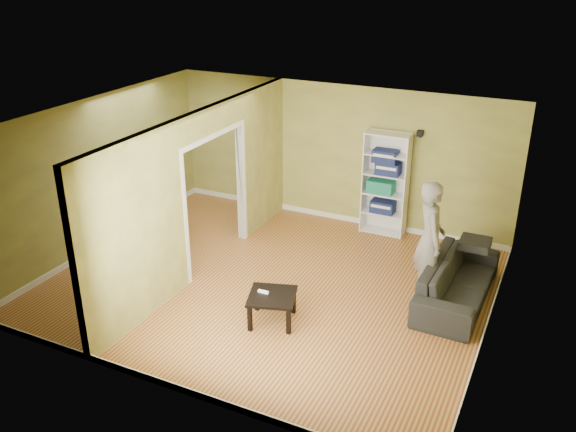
% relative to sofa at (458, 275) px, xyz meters
% --- Properties ---
extents(room_shell, '(6.50, 6.50, 6.50)m').
position_rel_sofa_xyz_m(room_shell, '(-2.70, -0.74, 0.89)').
color(room_shell, '#AB873F').
rests_on(room_shell, ground).
extents(partition, '(0.22, 5.50, 2.60)m').
position_rel_sofa_xyz_m(partition, '(-3.90, -0.74, 0.89)').
color(partition, '#B0AF4E').
rests_on(partition, ground).
extents(wall_speaker, '(0.10, 0.10, 0.10)m').
position_rel_sofa_xyz_m(wall_speaker, '(-1.20, 1.95, 1.49)').
color(wall_speaker, black).
rests_on(wall_speaker, room_shell).
extents(sofa, '(2.18, 0.98, 0.82)m').
position_rel_sofa_xyz_m(sofa, '(0.00, 0.00, 0.00)').
color(sofa, black).
rests_on(sofa, ground).
extents(person, '(0.95, 0.87, 2.11)m').
position_rel_sofa_xyz_m(person, '(-0.46, 0.00, 0.64)').
color(person, slate).
rests_on(person, ground).
extents(bookshelf, '(0.79, 0.35, 1.88)m').
position_rel_sofa_xyz_m(bookshelf, '(-1.70, 1.86, 0.53)').
color(bookshelf, white).
rests_on(bookshelf, ground).
extents(paper_box_navy_a, '(0.42, 0.28, 0.22)m').
position_rel_sofa_xyz_m(paper_box_navy_a, '(-1.72, 1.81, 0.10)').
color(paper_box_navy_a, navy).
rests_on(paper_box_navy_a, bookshelf).
extents(paper_box_teal, '(0.46, 0.30, 0.24)m').
position_rel_sofa_xyz_m(paper_box_teal, '(-1.78, 1.81, 0.47)').
color(paper_box_teal, '#108087').
rests_on(paper_box_teal, bookshelf).
extents(paper_box_navy_b, '(0.42, 0.27, 0.22)m').
position_rel_sofa_xyz_m(paper_box_navy_b, '(-1.67, 1.81, 0.83)').
color(paper_box_navy_b, navy).
rests_on(paper_box_navy_b, bookshelf).
extents(paper_box_navy_c, '(0.43, 0.28, 0.22)m').
position_rel_sofa_xyz_m(paper_box_navy_c, '(-1.74, 1.81, 1.05)').
color(paper_box_navy_c, navy).
rests_on(paper_box_navy_c, bookshelf).
extents(coffee_table, '(0.64, 0.64, 0.42)m').
position_rel_sofa_xyz_m(coffee_table, '(-2.19, -1.69, -0.05)').
color(coffee_table, black).
rests_on(coffee_table, ground).
extents(game_controller, '(0.16, 0.04, 0.03)m').
position_rel_sofa_xyz_m(game_controller, '(-2.33, -1.68, 0.03)').
color(game_controller, white).
rests_on(game_controller, coffee_table).
extents(dining_table, '(1.10, 0.73, 0.69)m').
position_rel_sofa_xyz_m(dining_table, '(-5.31, -0.33, 0.20)').
color(dining_table, beige).
rests_on(dining_table, ground).
extents(chair_left, '(0.42, 0.42, 0.91)m').
position_rel_sofa_xyz_m(chair_left, '(-6.11, -0.33, 0.05)').
color(chair_left, tan).
rests_on(chair_left, ground).
extents(chair_near, '(0.46, 0.46, 0.90)m').
position_rel_sofa_xyz_m(chair_near, '(-5.31, -0.93, 0.04)').
color(chair_near, tan).
rests_on(chair_near, ground).
extents(chair_far, '(0.48, 0.48, 0.95)m').
position_rel_sofa_xyz_m(chair_far, '(-5.18, 0.25, 0.07)').
color(chair_far, tan).
rests_on(chair_far, ground).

